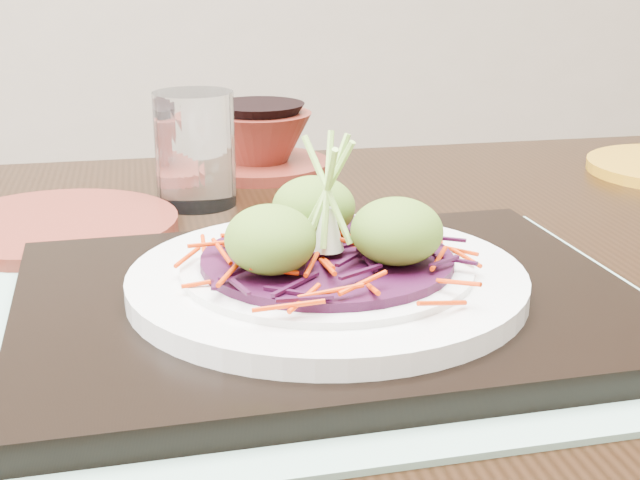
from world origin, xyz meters
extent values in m
cube|color=black|center=(0.08, -0.04, 0.74)|extent=(1.22, 0.81, 0.04)
cube|color=#7DA28E|center=(0.04, -0.10, 0.76)|extent=(0.42, 0.34, 0.00)
cube|color=black|center=(0.04, -0.10, 0.77)|extent=(0.37, 0.28, 0.02)
cylinder|color=silver|center=(0.04, -0.10, 0.79)|extent=(0.23, 0.23, 0.01)
cylinder|color=silver|center=(0.04, -0.10, 0.79)|extent=(0.17, 0.17, 0.01)
cylinder|color=#330A27|center=(0.04, -0.10, 0.80)|extent=(0.15, 0.15, 0.01)
ellipsoid|color=#527723|center=(0.01, -0.12, 0.82)|extent=(0.06, 0.06, 0.04)
ellipsoid|color=#527723|center=(0.08, -0.12, 0.82)|extent=(0.06, 0.06, 0.04)
ellipsoid|color=#527723|center=(0.04, -0.06, 0.82)|extent=(0.06, 0.06, 0.04)
cylinder|color=#5D1F16|center=(-0.12, 0.11, 0.77)|extent=(0.24, 0.24, 0.01)
cylinder|color=white|center=(-0.01, 0.18, 0.81)|extent=(0.09, 0.09, 0.10)
cylinder|color=#5D1F16|center=(0.06, 0.28, 0.76)|extent=(0.15, 0.15, 0.01)
camera|label=1|loc=(-0.06, -0.57, 0.97)|focal=50.00mm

